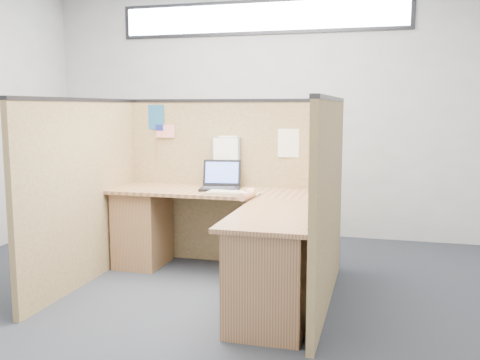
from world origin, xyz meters
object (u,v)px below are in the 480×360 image
(mouse, at_px, (251,193))
(keyboard, at_px, (233,193))
(l_desk, at_px, (228,240))
(laptop, at_px, (222,182))

(mouse, bearing_deg, keyboard, 180.00)
(l_desk, distance_m, laptop, 0.66)
(l_desk, bearing_deg, keyboard, 92.89)
(laptop, relative_size, mouse, 3.86)
(mouse, bearing_deg, l_desk, -127.71)
(l_desk, xyz_separation_m, mouse, (0.15, 0.19, 0.36))
(l_desk, height_order, laptop, laptop)
(l_desk, height_order, keyboard, keyboard)
(l_desk, distance_m, mouse, 0.43)
(l_desk, bearing_deg, laptop, 111.83)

